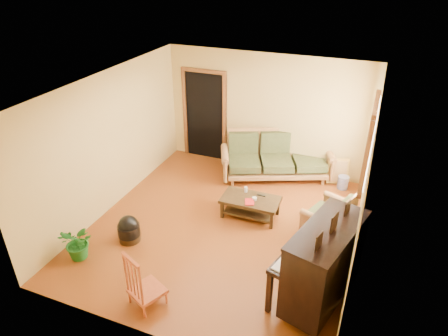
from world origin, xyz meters
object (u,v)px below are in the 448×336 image
at_px(coffee_table, 250,207).
at_px(footstool, 129,232).
at_px(piano, 323,266).
at_px(red_chair, 146,278).
at_px(sofa, 277,157).
at_px(armchair, 328,213).
at_px(ceramic_crock, 343,182).
at_px(potted_plant, 78,243).

xyz_separation_m(coffee_table, footstool, (-1.70, -1.45, -0.01)).
bearing_deg(piano, coffee_table, 149.89).
height_order(footstool, red_chair, red_chair).
relative_size(sofa, armchair, 2.84).
relative_size(sofa, piano, 1.63).
relative_size(sofa, footstool, 6.16).
bearing_deg(sofa, ceramic_crock, -21.02).
relative_size(footstool, potted_plant, 0.63).
distance_m(footstool, red_chair, 1.53).
distance_m(ceramic_crock, potted_plant, 5.29).
bearing_deg(ceramic_crock, footstool, -135.63).
xyz_separation_m(sofa, armchair, (1.35, -1.57, -0.09)).
xyz_separation_m(coffee_table, armchair, (1.41, 0.05, 0.22)).
bearing_deg(piano, armchair, 110.92).
height_order(red_chair, potted_plant, red_chair).
bearing_deg(sofa, red_chair, -123.10).
bearing_deg(ceramic_crock, coffee_table, -131.72).
relative_size(sofa, red_chair, 2.54).
relative_size(coffee_table, footstool, 2.81).
bearing_deg(footstool, potted_plant, -125.69).
xyz_separation_m(coffee_table, ceramic_crock, (1.49, 1.67, -0.05)).
distance_m(coffee_table, armchair, 1.42).
bearing_deg(coffee_table, sofa, 88.13).
relative_size(armchair, ceramic_crock, 2.94).
distance_m(coffee_table, piano, 2.27).
bearing_deg(coffee_table, red_chair, -104.77).
xyz_separation_m(footstool, potted_plant, (-0.49, -0.68, 0.12)).
distance_m(sofa, footstool, 3.54).
bearing_deg(ceramic_crock, red_chair, -117.13).
bearing_deg(potted_plant, red_chair, -15.35).
bearing_deg(sofa, piano, -87.95).
distance_m(footstool, potted_plant, 0.84).
relative_size(sofa, potted_plant, 3.86).
distance_m(sofa, piano, 3.55).
bearing_deg(potted_plant, piano, 8.14).
height_order(armchair, potted_plant, armchair).
distance_m(piano, potted_plant, 3.81).
height_order(footstool, potted_plant, potted_plant).
distance_m(footstool, ceramic_crock, 4.46).
bearing_deg(coffee_table, footstool, -139.54).
height_order(sofa, piano, piano).
bearing_deg(red_chair, footstool, 157.99).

